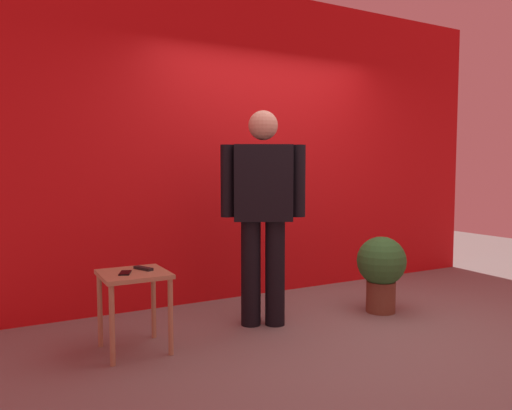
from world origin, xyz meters
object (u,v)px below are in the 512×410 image
standing_person (263,206)px  cell_phone (125,273)px  side_table (134,286)px  potted_plant (381,267)px  tv_remote (143,268)px

standing_person → cell_phone: standing_person is taller
side_table → cell_phone: size_ratio=3.95×
side_table → potted_plant: size_ratio=0.83×
cell_phone → tv_remote: (0.15, 0.07, 0.01)m
side_table → tv_remote: size_ratio=3.34×
side_table → potted_plant: 2.21m
cell_phone → side_table: bearing=39.8°
tv_remote → potted_plant: bearing=-28.5°
cell_phone → potted_plant: size_ratio=0.21×
tv_remote → potted_plant: size_ratio=0.25×
potted_plant → tv_remote: bearing=175.5°
standing_person → tv_remote: standing_person is taller
standing_person → cell_phone: bearing=-175.4°
standing_person → cell_phone: (-1.15, -0.09, -0.42)m
side_table → potted_plant: potted_plant is taller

